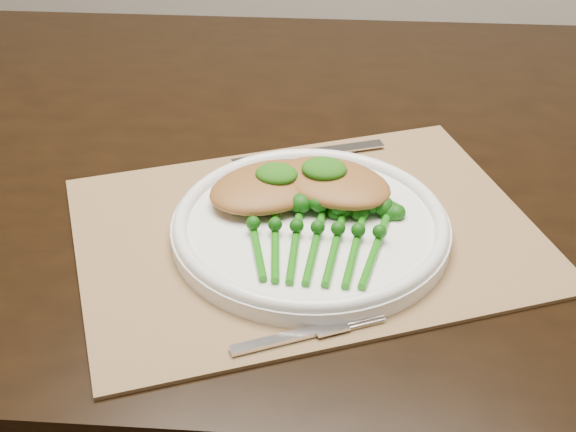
% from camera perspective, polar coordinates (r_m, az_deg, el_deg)
% --- Properties ---
extents(dining_table, '(1.72, 1.14, 0.75)m').
position_cam_1_polar(dining_table, '(1.23, -0.90, -10.39)').
color(dining_table, black).
rests_on(dining_table, ground).
extents(placemat, '(0.59, 0.54, 0.00)m').
position_cam_1_polar(placemat, '(0.85, 1.30, -1.16)').
color(placemat, olive).
rests_on(placemat, dining_table).
extents(dinner_plate, '(0.29, 0.29, 0.03)m').
position_cam_1_polar(dinner_plate, '(0.84, 1.62, -0.64)').
color(dinner_plate, white).
rests_on(dinner_plate, placemat).
extents(knife, '(0.18, 0.10, 0.01)m').
position_cam_1_polar(knife, '(0.98, 0.42, 4.34)').
color(knife, silver).
rests_on(knife, placemat).
extents(fork, '(0.13, 0.09, 0.00)m').
position_cam_1_polar(fork, '(0.73, 2.19, -8.11)').
color(fork, silver).
rests_on(fork, placemat).
extents(chicken_fillet_left, '(0.17, 0.16, 0.03)m').
position_cam_1_polar(chicken_fillet_left, '(0.87, -1.25, 2.12)').
color(chicken_fillet_left, '#96602B').
rests_on(chicken_fillet_left, dinner_plate).
extents(chicken_fillet_right, '(0.15, 0.13, 0.03)m').
position_cam_1_polar(chicken_fillet_right, '(0.86, 3.21, 2.40)').
color(chicken_fillet_right, '#96602B').
rests_on(chicken_fillet_right, dinner_plate).
extents(pesto_dollop_left, '(0.05, 0.04, 0.02)m').
position_cam_1_polar(pesto_dollop_left, '(0.86, -0.82, 3.01)').
color(pesto_dollop_left, '#14480A').
rests_on(pesto_dollop_left, chicken_fillet_left).
extents(pesto_dollop_right, '(0.05, 0.04, 0.02)m').
position_cam_1_polar(pesto_dollop_right, '(0.86, 2.59, 3.37)').
color(pesto_dollop_right, '#14480A').
rests_on(pesto_dollop_right, chicken_fillet_right).
extents(broccolini_bundle, '(0.16, 0.17, 0.04)m').
position_cam_1_polar(broccolini_bundle, '(0.80, 1.93, -2.05)').
color(broccolini_bundle, '#17680D').
rests_on(broccolini_bundle, dinner_plate).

